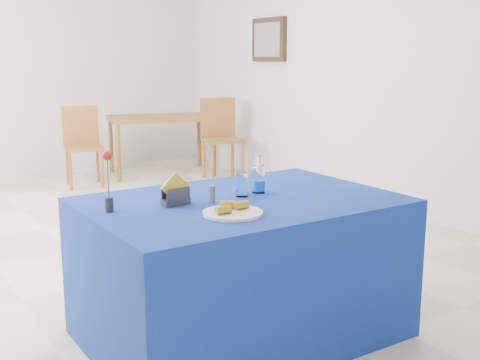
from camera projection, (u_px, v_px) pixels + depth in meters
name	position (u px, v px, depth m)	size (l,w,h in m)	color
floor	(137.00, 241.00, 4.97)	(7.00, 7.00, 0.00)	beige
room_shell	(129.00, 23.00, 4.62)	(7.00, 7.00, 7.00)	silver
picture_frame	(269.00, 40.00, 7.26)	(0.06, 0.64, 0.52)	black
picture_art	(267.00, 40.00, 7.25)	(0.02, 0.52, 0.40)	#998C66
plate	(233.00, 213.00, 2.83)	(0.29, 0.29, 0.01)	white
drinking_glass	(242.00, 184.00, 3.19)	(0.07, 0.07, 0.13)	silver
salt_shaker	(185.00, 193.00, 3.09)	(0.03, 0.03, 0.09)	slate
pepper_shaker	(212.00, 194.00, 3.08)	(0.03, 0.03, 0.09)	slate
blue_table	(241.00, 268.00, 3.22)	(1.60, 1.10, 0.76)	navy
water_bottle	(258.00, 180.00, 3.28)	(0.07, 0.07, 0.21)	white
napkin_holder	(176.00, 195.00, 3.01)	(0.16, 0.07, 0.17)	#37383C
rose_vase	(108.00, 184.00, 2.86)	(0.04, 0.04, 0.29)	#232227
oak_table	(161.00, 122.00, 7.70)	(1.45, 1.12, 0.76)	brown
chair_bg_left	(82.00, 140.00, 7.04)	(0.49, 0.49, 0.93)	brown
chair_bg_right	(220.00, 133.00, 7.43)	(0.54, 0.54, 1.00)	brown
banana_pieces	(231.00, 206.00, 2.85)	(0.20, 0.14, 0.04)	gold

